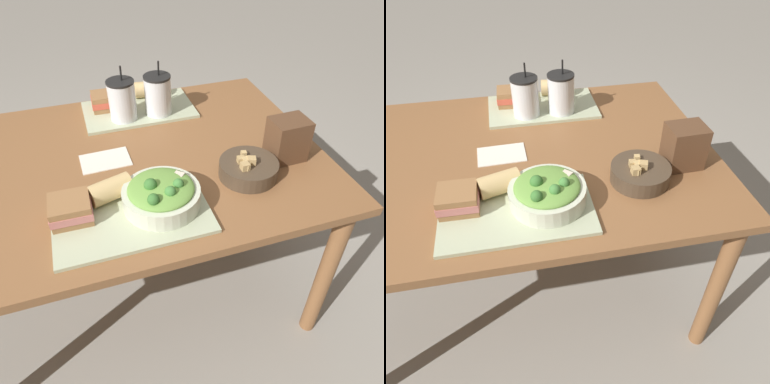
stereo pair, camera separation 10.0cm
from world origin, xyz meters
TOP-DOWN VIEW (x-y plane):
  - ground_plane at (0.00, 0.00)m, footprint 12.00×12.00m
  - dining_table at (0.00, 0.00)m, footprint 1.46×0.96m
  - tray_near at (0.02, -0.29)m, footprint 0.44×0.26m
  - tray_far at (0.17, 0.32)m, footprint 0.44×0.26m
  - salad_bowl at (0.11, -0.27)m, footprint 0.23×0.23m
  - soup_bowl at (0.41, -0.21)m, footprint 0.19×0.19m
  - sandwich_near at (-0.14, -0.25)m, footprint 0.12×0.11m
  - baguette_near at (-0.02, -0.20)m, footprint 0.14×0.10m
  - sandwich_far at (0.05, 0.37)m, footprint 0.11×0.10m
  - baguette_far at (0.24, 0.41)m, footprint 0.12×0.08m
  - drink_cup_dark at (0.10, 0.26)m, footprint 0.11×0.11m
  - drink_cup_red at (0.24, 0.26)m, footprint 0.11×0.11m
  - chip_bag at (0.58, -0.16)m, footprint 0.12×0.10m
  - napkin_folded at (-0.01, 0.02)m, footprint 0.17×0.12m

SIDE VIEW (x-z plane):
  - ground_plane at x=0.00m, z-range 0.00..0.00m
  - dining_table at x=0.00m, z-range 0.27..0.99m
  - napkin_folded at x=-0.01m, z-range 0.72..0.72m
  - tray_near at x=0.02m, z-range 0.72..0.73m
  - tray_far at x=0.17m, z-range 0.72..0.73m
  - soup_bowl at x=0.41m, z-range 0.71..0.78m
  - sandwich_near at x=-0.14m, z-range 0.73..0.79m
  - sandwich_far at x=0.05m, z-range 0.73..0.79m
  - baguette_near at x=-0.02m, z-range 0.73..0.79m
  - baguette_far at x=0.24m, z-range 0.73..0.79m
  - salad_bowl at x=0.11m, z-range 0.72..0.82m
  - chip_bag at x=0.58m, z-range 0.72..0.86m
  - drink_cup_dark at x=0.10m, z-range 0.69..0.90m
  - drink_cup_red at x=0.24m, z-range 0.69..0.91m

